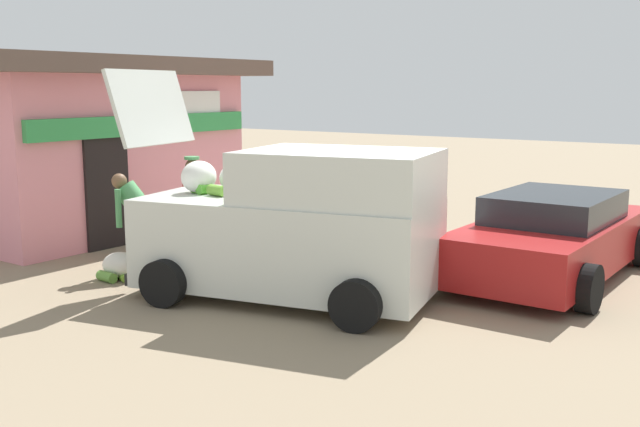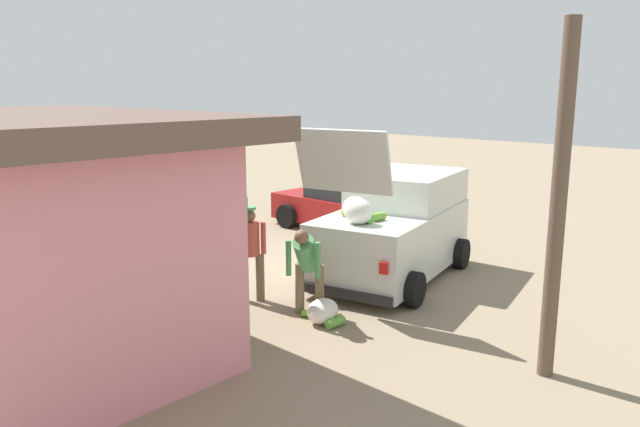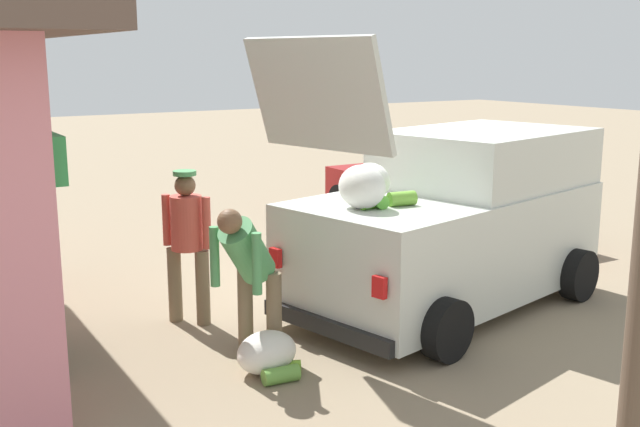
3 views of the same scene
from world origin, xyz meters
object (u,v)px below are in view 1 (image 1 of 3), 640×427
at_px(storefront_bar, 87,142).
at_px(customer_bending, 138,214).
at_px(parked_sedan, 553,237).
at_px(paint_bucket, 261,214).
at_px(unloaded_banana_pile, 122,267).
at_px(vendor_standing, 193,200).
at_px(delivery_van, 297,226).

relative_size(storefront_bar, customer_bending, 4.12).
bearing_deg(parked_sedan, customer_bending, 122.33).
bearing_deg(customer_bending, paint_bucket, 14.80).
bearing_deg(unloaded_banana_pile, vendor_standing, 3.42).
xyz_separation_m(customer_bending, unloaded_banana_pile, (-0.35, -0.01, -0.74)).
relative_size(parked_sedan, customer_bending, 2.91).
bearing_deg(unloaded_banana_pile, paint_bucket, 13.81).
distance_m(unloaded_banana_pile, paint_bucket, 4.81).
distance_m(vendor_standing, customer_bending, 1.27).
bearing_deg(vendor_standing, paint_bucket, 19.00).
bearing_deg(parked_sedan, vendor_standing, 110.96).
bearing_deg(delivery_van, vendor_standing, 70.60).
bearing_deg(unloaded_banana_pile, storefront_bar, 57.42).
relative_size(vendor_standing, unloaded_banana_pile, 2.05).
relative_size(parked_sedan, paint_bucket, 11.04).
distance_m(storefront_bar, vendor_standing, 3.56).
distance_m(delivery_van, customer_bending, 2.79).
height_order(delivery_van, customer_bending, delivery_van).
xyz_separation_m(delivery_van, customer_bending, (-0.26, 2.78, -0.08)).
relative_size(customer_bending, paint_bucket, 3.80).
bearing_deg(delivery_van, storefront_bar, 75.39).
xyz_separation_m(vendor_standing, unloaded_banana_pile, (-1.62, -0.10, -0.79)).
relative_size(vendor_standing, customer_bending, 1.10).
relative_size(unloaded_banana_pile, paint_bucket, 2.04).
bearing_deg(storefront_bar, parked_sedan, -80.84).
xyz_separation_m(parked_sedan, customer_bending, (-3.31, 5.23, 0.30)).
relative_size(storefront_bar, delivery_van, 1.41).
bearing_deg(delivery_van, customer_bending, 95.32).
bearing_deg(storefront_bar, paint_bucket, -44.22).
distance_m(customer_bending, paint_bucket, 4.53).
distance_m(storefront_bar, paint_bucket, 3.72).
distance_m(storefront_bar, parked_sedan, 8.92).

